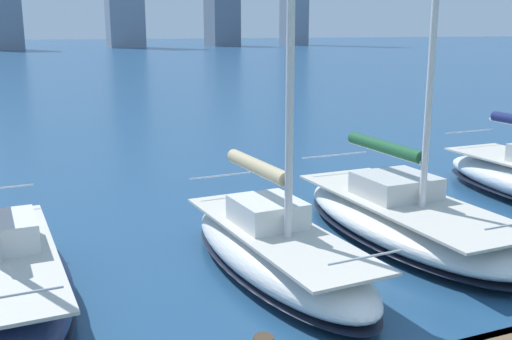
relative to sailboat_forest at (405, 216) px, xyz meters
The scene contains 2 objects.
sailboat_forest is the anchor object (origin of this frame).
sailboat_tan 3.97m from the sailboat_forest, 10.90° to the left, with size 2.59×6.96×12.91m.
Camera 1 is at (4.61, 4.95, 5.16)m, focal length 42.00 mm.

